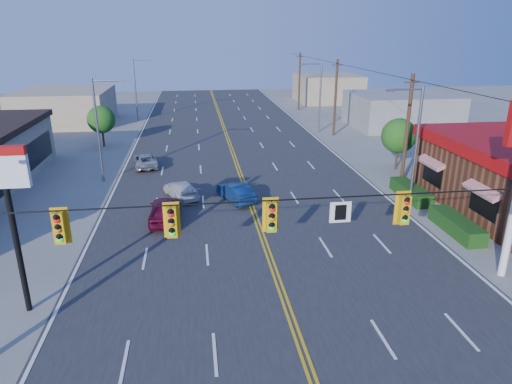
{
  "coord_description": "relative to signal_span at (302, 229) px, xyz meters",
  "views": [
    {
      "loc": [
        -3.62,
        -13.94,
        11.3
      ],
      "look_at": [
        -0.13,
        11.55,
        2.2
      ],
      "focal_mm": 32.0,
      "sensor_mm": 36.0,
      "label": 1
    }
  ],
  "objects": [
    {
      "name": "bld_east_mid",
      "position": [
        22.12,
        40.0,
        -2.89
      ],
      "size": [
        12.0,
        10.0,
        4.0
      ],
      "primitive_type": "cube",
      "color": "gray",
      "rests_on": "ground"
    },
    {
      "name": "utility_pole_mid",
      "position": [
        12.32,
        36.0,
        -0.69
      ],
      "size": [
        0.28,
        0.28,
        8.4
      ],
      "primitive_type": "cylinder",
      "color": "#47301E",
      "rests_on": "ground"
    },
    {
      "name": "car_silver",
      "position": [
        -7.87,
        25.42,
        -4.3
      ],
      "size": [
        2.59,
        4.46,
        1.17
      ],
      "primitive_type": "imported",
      "rotation": [
        0.0,
        0.0,
        3.3
      ],
      "color": "#B3B3B9",
      "rests_on": "ground"
    },
    {
      "name": "tree_kfc_rear",
      "position": [
        13.62,
        22.0,
        -1.95
      ],
      "size": [
        2.94,
        2.94,
        4.41
      ],
      "color": "#47301E",
      "rests_on": "ground"
    },
    {
      "name": "signal_span",
      "position": [
        0.0,
        0.0,
        0.0
      ],
      "size": [
        24.32,
        0.34,
        9.0
      ],
      "color": "#47301E",
      "rests_on": "ground"
    },
    {
      "name": "bld_east_far",
      "position": [
        19.12,
        62.0,
        -2.69
      ],
      "size": [
        10.0,
        10.0,
        4.4
      ],
      "primitive_type": "cube",
      "color": "tan",
      "rests_on": "ground"
    },
    {
      "name": "streetlight_nw",
      "position": [
        -10.67,
        48.0,
        -0.37
      ],
      "size": [
        2.55,
        0.25,
        8.0
      ],
      "color": "gray",
      "rests_on": "ground"
    },
    {
      "name": "pizza_hut_sign",
      "position": [
        -10.88,
        4.0,
        0.3
      ],
      "size": [
        1.9,
        0.3,
        6.85
      ],
      "color": "black",
      "rests_on": "ground"
    },
    {
      "name": "streetlight_se",
      "position": [
        10.91,
        14.0,
        -0.37
      ],
      "size": [
        2.55,
        0.25,
        8.0
      ],
      "color": "gray",
      "rests_on": "ground"
    },
    {
      "name": "utility_pole_near",
      "position": [
        12.32,
        18.0,
        -0.69
      ],
      "size": [
        0.28,
        0.28,
        8.4
      ],
      "primitive_type": "cylinder",
      "color": "#47301E",
      "rests_on": "ground"
    },
    {
      "name": "streetlight_ne",
      "position": [
        10.91,
        38.0,
        -0.37
      ],
      "size": [
        2.55,
        0.25,
        8.0
      ],
      "color": "gray",
      "rests_on": "ground"
    },
    {
      "name": "utility_pole_far",
      "position": [
        12.32,
        54.0,
        -0.69
      ],
      "size": [
        0.28,
        0.28,
        8.4
      ],
      "primitive_type": "cylinder",
      "color": "#47301E",
      "rests_on": "ground"
    },
    {
      "name": "streetlight_sw",
      "position": [
        -10.67,
        22.0,
        -0.37
      ],
      "size": [
        2.55,
        0.25,
        8.0
      ],
      "color": "gray",
      "rests_on": "ground"
    },
    {
      "name": "tree_west",
      "position": [
        -12.88,
        34.0,
        -2.09
      ],
      "size": [
        2.8,
        2.8,
        4.2
      ],
      "color": "#47301E",
      "rests_on": "ground"
    },
    {
      "name": "ground",
      "position": [
        0.12,
        0.0,
        -4.89
      ],
      "size": [
        160.0,
        160.0,
        0.0
      ],
      "primitive_type": "plane",
      "color": "gray",
      "rests_on": "ground"
    },
    {
      "name": "car_blue",
      "position": [
        -0.83,
        15.99,
        -4.25
      ],
      "size": [
        2.65,
        4.08,
        1.27
      ],
      "primitive_type": "imported",
      "rotation": [
        0.0,
        0.0,
        3.51
      ],
      "color": "navy",
      "rests_on": "ground"
    },
    {
      "name": "car_white",
      "position": [
        -4.65,
        17.22,
        -4.31
      ],
      "size": [
        2.97,
        4.26,
        1.15
      ],
      "primitive_type": "imported",
      "rotation": [
        0.0,
        0.0,
        3.53
      ],
      "color": "silver",
      "rests_on": "ground"
    },
    {
      "name": "car_magenta",
      "position": [
        -5.59,
        13.0,
        -4.13
      ],
      "size": [
        1.87,
        4.46,
        1.51
      ],
      "primitive_type": "imported",
      "rotation": [
        0.0,
        0.0,
        3.12
      ],
      "color": "maroon",
      "rests_on": "ground"
    },
    {
      "name": "road",
      "position": [
        0.12,
        20.0,
        -4.86
      ],
      "size": [
        20.0,
        120.0,
        0.06
      ],
      "primitive_type": "cube",
      "color": "#2D2D30",
      "rests_on": "ground"
    },
    {
      "name": "bld_west_far",
      "position": [
        -19.88,
        48.0,
        -2.79
      ],
      "size": [
        11.0,
        12.0,
        4.2
      ],
      "primitive_type": "cube",
      "color": "tan",
      "rests_on": "ground"
    }
  ]
}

